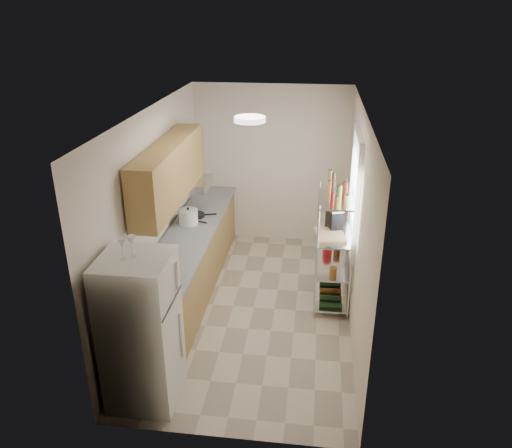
{
  "coord_description": "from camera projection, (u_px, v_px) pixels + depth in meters",
  "views": [
    {
      "loc": [
        0.73,
        -5.59,
        3.68
      ],
      "look_at": [
        -0.0,
        0.25,
        1.1
      ],
      "focal_mm": 35.0,
      "sensor_mm": 36.0,
      "label": 1
    }
  ],
  "objects": [
    {
      "name": "upper_cabinets",
      "position": [
        170.0,
        172.0,
        6.12
      ],
      "size": [
        0.33,
        2.2,
        0.72
      ],
      "primitive_type": "cube",
      "color": "#A98348",
      "rests_on": "room"
    },
    {
      "name": "window",
      "position": [
        355.0,
        193.0,
        6.19
      ],
      "size": [
        0.06,
        1.0,
        1.46
      ],
      "primitive_type": "cube",
      "color": "white",
      "rests_on": "room"
    },
    {
      "name": "ceiling_dome",
      "position": [
        250.0,
        119.0,
        5.33
      ],
      "size": [
        0.34,
        0.34,
        0.05
      ],
      "primitive_type": "cylinder",
      "color": "white",
      "rests_on": "room"
    },
    {
      "name": "counter_run",
      "position": [
        193.0,
        258.0,
        6.96
      ],
      "size": [
        0.63,
        3.51,
        0.9
      ],
      "color": "#A98348",
      "rests_on": "ground"
    },
    {
      "name": "storage_bag",
      "position": [
        327.0,
        247.0,
        6.85
      ],
      "size": [
        0.12,
        0.15,
        0.15
      ],
      "primitive_type": "cube",
      "rotation": [
        0.0,
        0.0,
        0.21
      ],
      "color": "red",
      "rests_on": "bakers_rack"
    },
    {
      "name": "frying_pan_large",
      "position": [
        188.0,
        219.0,
        7.03
      ],
      "size": [
        0.35,
        0.35,
        0.05
      ],
      "primitive_type": "cylinder",
      "rotation": [
        0.0,
        0.0,
        -0.35
      ],
      "color": "black",
      "rests_on": "counter_run"
    },
    {
      "name": "bakers_rack",
      "position": [
        335.0,
        226.0,
        6.35
      ],
      "size": [
        0.45,
        0.9,
        1.73
      ],
      "color": "silver",
      "rests_on": "ground"
    },
    {
      "name": "wine_glass_b",
      "position": [
        132.0,
        247.0,
        4.47
      ],
      "size": [
        0.08,
        0.08,
        0.21
      ],
      "primitive_type": null,
      "color": "silver",
      "rests_on": "refrigerator"
    },
    {
      "name": "room",
      "position": [
        254.0,
        218.0,
        6.12
      ],
      "size": [
        2.52,
        4.42,
        2.62
      ],
      "color": "#C0B29C",
      "rests_on": "ground"
    },
    {
      "name": "frying_pan_small",
      "position": [
        196.0,
        215.0,
        7.16
      ],
      "size": [
        0.29,
        0.29,
        0.05
      ],
      "primitive_type": "cylinder",
      "rotation": [
        0.0,
        0.0,
        0.28
      ],
      "color": "black",
      "rests_on": "counter_run"
    },
    {
      "name": "range_hood",
      "position": [
        191.0,
        183.0,
        7.01
      ],
      "size": [
        0.5,
        0.6,
        0.12
      ],
      "primitive_type": "cube",
      "color": "#B7BABC",
      "rests_on": "room"
    },
    {
      "name": "espresso_machine",
      "position": [
        334.0,
        219.0,
        6.45
      ],
      "size": [
        0.23,
        0.29,
        0.29
      ],
      "primitive_type": "cube",
      "rotation": [
        0.0,
        0.0,
        0.33
      ],
      "color": "black",
      "rests_on": "bakers_rack"
    },
    {
      "name": "refrigerator",
      "position": [
        141.0,
        331.0,
        4.82
      ],
      "size": [
        0.66,
        0.66,
        1.59
      ],
      "primitive_type": "cube",
      "color": "silver",
      "rests_on": "ground"
    },
    {
      "name": "wine_glass_a",
      "position": [
        122.0,
        249.0,
        4.44
      ],
      "size": [
        0.08,
        0.08,
        0.21
      ],
      "primitive_type": null,
      "color": "silver",
      "rests_on": "refrigerator"
    },
    {
      "name": "cutting_board",
      "position": [
        330.0,
        235.0,
        6.3
      ],
      "size": [
        0.41,
        0.5,
        0.03
      ],
      "primitive_type": "cube",
      "rotation": [
        0.0,
        0.0,
        0.16
      ],
      "color": "tan",
      "rests_on": "bakers_rack"
    },
    {
      "name": "rice_cooker",
      "position": [
        188.0,
        217.0,
        6.89
      ],
      "size": [
        0.26,
        0.26,
        0.21
      ],
      "primitive_type": "cylinder",
      "color": "white",
      "rests_on": "counter_run"
    }
  ]
}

